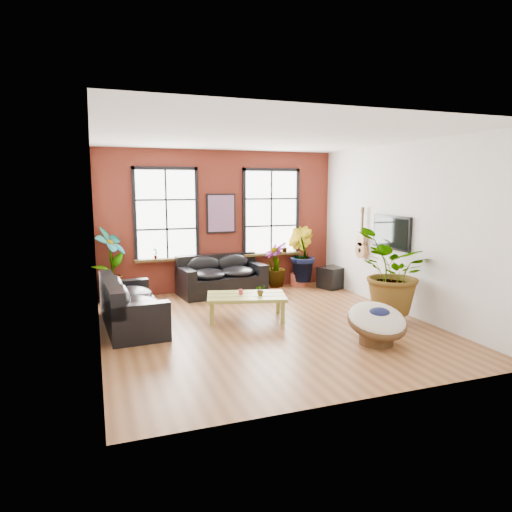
{
  "coord_description": "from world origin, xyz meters",
  "views": [
    {
      "loc": [
        -3.01,
        -7.81,
        2.62
      ],
      "look_at": [
        0.0,
        0.6,
        1.25
      ],
      "focal_mm": 32.0,
      "sensor_mm": 36.0,
      "label": 1
    }
  ],
  "objects_px": {
    "coffee_table": "(246,298)",
    "papasan_chair": "(377,322)",
    "sofa_back": "(221,276)",
    "sofa_left": "(129,305)"
  },
  "relations": [
    {
      "from": "coffee_table",
      "to": "papasan_chair",
      "type": "xyz_separation_m",
      "value": [
        1.59,
        -2.11,
        -0.05
      ]
    },
    {
      "from": "sofa_back",
      "to": "papasan_chair",
      "type": "relative_size",
      "value": 1.99
    },
    {
      "from": "sofa_back",
      "to": "papasan_chair",
      "type": "height_order",
      "value": "sofa_back"
    },
    {
      "from": "sofa_back",
      "to": "sofa_left",
      "type": "height_order",
      "value": "sofa_back"
    },
    {
      "from": "coffee_table",
      "to": "sofa_back",
      "type": "bearing_deg",
      "value": 102.28
    },
    {
      "from": "papasan_chair",
      "to": "sofa_left",
      "type": "bearing_deg",
      "value": 152.93
    },
    {
      "from": "sofa_back",
      "to": "coffee_table",
      "type": "bearing_deg",
      "value": -99.02
    },
    {
      "from": "papasan_chair",
      "to": "coffee_table",
      "type": "bearing_deg",
      "value": 131.96
    },
    {
      "from": "sofa_left",
      "to": "coffee_table",
      "type": "relative_size",
      "value": 1.39
    },
    {
      "from": "coffee_table",
      "to": "papasan_chair",
      "type": "distance_m",
      "value": 2.65
    }
  ]
}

